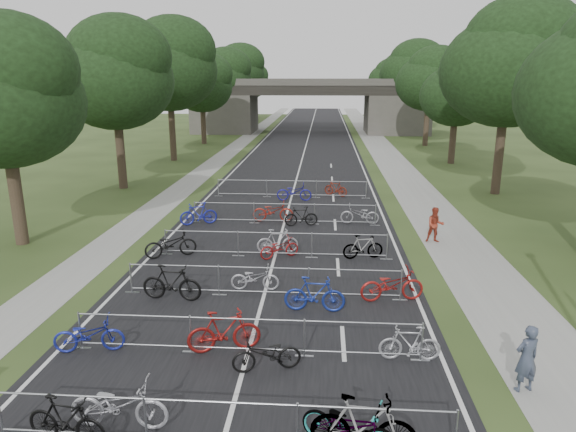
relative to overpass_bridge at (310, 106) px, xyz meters
name	(u,v)px	position (x,y,z in m)	size (l,w,h in m)	color
road	(306,147)	(0.00, -15.00, -3.53)	(11.00, 140.00, 0.01)	black
sidewalk_right	(381,147)	(8.00, -15.00, -3.53)	(3.00, 140.00, 0.01)	gray
sidewalk_left	(236,146)	(-7.50, -15.00, -3.53)	(2.00, 140.00, 0.01)	gray
lane_markings	(306,147)	(0.00, -15.00, -3.53)	(0.12, 140.00, 0.00)	silver
overpass_bridge	(310,106)	(0.00, 0.00, 0.00)	(31.00, 8.00, 7.05)	#494641
tree_left_0	(3,96)	(-11.39, -49.07, 2.96)	(6.72, 6.72, 10.25)	#33261C
tree_left_1	(115,76)	(-11.39, -37.07, 3.77)	(7.56, 7.56, 11.53)	#33261C
tree_right_1	(511,66)	(13.11, -37.07, 4.37)	(8.18, 8.18, 12.47)	#33261C
tree_left_2	(170,67)	(-11.39, -25.07, 4.58)	(8.40, 8.40, 12.81)	#33261C
tree_right_2	(458,93)	(13.11, -25.07, 2.41)	(6.16, 6.16, 9.39)	#33261C
tree_left_3	(203,84)	(-11.39, -13.07, 2.96)	(6.72, 6.72, 10.25)	#33261C
tree_right_3	(431,80)	(13.11, -13.07, 3.39)	(7.17, 7.17, 10.93)	#33261C
tree_left_4	(223,77)	(-11.39, -1.07, 3.77)	(7.56, 7.56, 11.53)	#33261C
tree_right_4	(413,72)	(13.11, -1.07, 4.37)	(8.18, 8.18, 12.47)	#33261C
tree_left_5	(238,71)	(-11.39, 10.93, 4.58)	(8.40, 8.40, 12.81)	#33261C
tree_right_5	(399,86)	(13.11, 10.93, 2.41)	(6.16, 6.16, 9.39)	#33261C
tree_left_6	(249,81)	(-11.39, 22.93, 2.96)	(6.72, 6.72, 10.25)	#33261C
tree_right_6	(389,79)	(13.11, 22.93, 3.39)	(7.17, 7.17, 10.93)	#33261C
barrier_row_1	(221,424)	(0.00, -61.40, -2.99)	(9.70, 0.08, 1.10)	#929599
barrier_row_2	(247,336)	(0.00, -57.80, -2.99)	(9.70, 0.08, 1.10)	#929599
barrier_row_3	(264,282)	(0.00, -54.00, -2.99)	(9.70, 0.08, 1.10)	#929599
barrier_row_4	(275,245)	(0.00, -50.00, -2.99)	(9.70, 0.08, 1.10)	#929599
barrier_row_5	(284,214)	(0.00, -45.00, -2.99)	(9.70, 0.08, 1.10)	#929599
barrier_row_6	(291,189)	(0.00, -39.00, -2.99)	(9.70, 0.08, 1.10)	#929599
bike_4	(66,421)	(-3.14, -61.51, -2.99)	(0.51, 1.79, 1.08)	black
bike_5	(119,405)	(-2.26, -60.95, -2.98)	(0.74, 2.12, 1.11)	#ACACB4
bike_6	(363,425)	(2.83, -61.35, -2.90)	(0.59, 2.10, 1.26)	#929599
bike_7	(349,426)	(2.57, -61.26, -3.00)	(0.70, 2.02, 1.06)	#929599
bike_8	(89,335)	(-4.30, -57.94, -3.04)	(0.66, 1.89, 0.99)	navy
bike_9	(224,331)	(-0.65, -57.68, -2.93)	(0.56, 2.00, 1.20)	maroon
bike_10	(267,355)	(0.61, -58.56, -3.07)	(0.62, 1.77, 0.93)	black
bike_11	(410,344)	(4.30, -57.78, -3.05)	(0.46, 1.62, 0.98)	#A3A4AB
bike_12	(172,283)	(-3.02, -54.50, -2.92)	(0.58, 2.05, 1.23)	black
bike_13	(255,278)	(-0.37, -53.45, -3.09)	(0.59, 1.69, 0.89)	#A5A5AD
bike_14	(315,295)	(1.75, -55.03, -2.95)	(0.55, 1.95, 1.17)	navy
bike_15	(392,285)	(4.30, -54.03, -2.97)	(0.75, 2.15, 1.13)	maroon
bike_16	(171,244)	(-4.30, -50.30, -2.97)	(0.74, 2.13, 1.12)	black
bike_17	(278,241)	(0.07, -49.51, -3.00)	(0.50, 1.76, 1.06)	#A9A8B0
bike_18	(279,248)	(0.20, -50.11, -3.09)	(0.59, 1.71, 0.90)	maroon
bike_19	(363,247)	(3.64, -49.96, -3.02)	(0.48, 1.69, 1.02)	#929599
bike_20	(199,214)	(-4.30, -45.45, -2.96)	(0.53, 1.89, 1.14)	#1C239E
bike_21	(273,211)	(-0.60, -44.59, -2.98)	(0.73, 2.09, 1.10)	maroon
bike_22	(301,216)	(0.89, -45.34, -3.03)	(0.47, 1.67, 1.01)	black
bike_23	(360,214)	(3.84, -44.77, -3.02)	(0.68, 1.94, 1.02)	gray
bike_26	(294,192)	(0.22, -39.91, -2.99)	(0.73, 2.09, 1.10)	navy
bike_27	(336,188)	(2.75, -38.42, -3.05)	(0.46, 1.62, 0.97)	maroon
pedestrian_a	(527,359)	(6.80, -58.97, -2.69)	(0.62, 0.41, 1.69)	#374053
pedestrian_b	(435,225)	(7.03, -47.51, -2.73)	(0.78, 0.61, 1.61)	#9C3422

